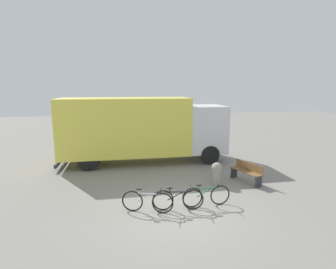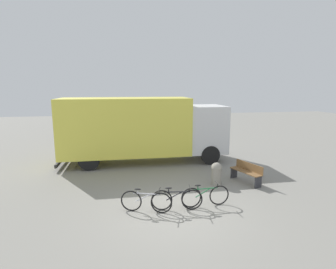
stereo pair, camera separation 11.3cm
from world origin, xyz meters
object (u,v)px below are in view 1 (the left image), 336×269
object	(u,v)px
bollard_near_bench	(217,173)
park_bench	(247,171)
bicycle_far	(206,196)
delivery_truck	(142,127)
bicycle_near	(147,201)
bicycle_middle	(178,199)

from	to	relation	value
bollard_near_bench	park_bench	bearing A→B (deg)	0.85
bicycle_far	bollard_near_bench	distance (m)	2.08
delivery_truck	bollard_near_bench	size ratio (longest dim) A/B	9.30
bicycle_near	bollard_near_bench	size ratio (longest dim) A/B	1.72
park_bench	bicycle_middle	bearing A→B (deg)	100.93
bicycle_far	bollard_near_bench	xyz separation A→B (m)	(1.05, 1.79, 0.13)
bicycle_far	bollard_near_bench	bearing A→B (deg)	57.94
delivery_truck	park_bench	distance (m)	5.64
delivery_truck	bicycle_near	xyz separation A→B (m)	(-0.37, -5.66, -1.48)
bicycle_near	bicycle_far	distance (m)	1.95
bicycle_near	delivery_truck	bearing A→B (deg)	105.00
park_bench	delivery_truck	bearing A→B (deg)	27.44
delivery_truck	bicycle_near	world-z (taller)	delivery_truck
bicycle_middle	bicycle_far	distance (m)	0.98
bicycle_near	bicycle_far	world-z (taller)	same
park_bench	bollard_near_bench	world-z (taller)	bollard_near_bench
bicycle_near	bicycle_middle	distance (m)	0.98
delivery_truck	bicycle_far	size ratio (longest dim) A/B	5.15
bollard_near_bench	delivery_truck	bearing A→B (deg)	124.68
park_bench	bicycle_far	bearing A→B (deg)	108.62
bicycle_near	bicycle_far	size ratio (longest dim) A/B	0.96
bicycle_middle	bicycle_far	world-z (taller)	same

